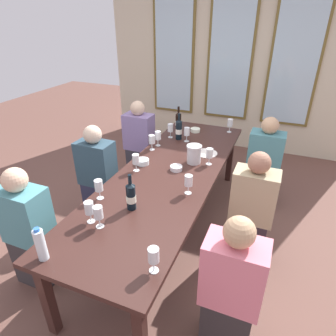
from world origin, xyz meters
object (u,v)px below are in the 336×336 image
Objects in this scene: tasting_bowl_0 at (143,162)px; tasting_bowl_1 at (176,168)px; dining_table at (168,178)px; seated_person_3 at (251,211)px; water_bottle at (41,245)px; wine_glass_6 at (99,186)px; white_plate_0 at (206,153)px; wine_glass_1 at (158,136)px; wine_glass_11 at (210,154)px; seated_person_5 at (231,291)px; metal_pitcher at (194,154)px; wine_glass_9 at (170,128)px; tasting_bowl_2 at (195,130)px; seated_person_0 at (139,143)px; wine_bottle_0 at (179,129)px; wine_glass_0 at (230,123)px; seated_person_4 at (29,231)px; wine_bottle_2 at (131,196)px; seated_person_1 at (263,165)px; wine_glass_2 at (89,208)px; wine_glass_7 at (136,160)px; wine_glass_8 at (98,213)px; wine_bottle_1 at (178,121)px; wine_glass_4 at (154,256)px; wine_glass_3 at (188,181)px; seated_person_2 at (98,176)px.

tasting_bowl_1 is (0.36, 0.01, -0.00)m from tasting_bowl_0.
dining_table is 0.84m from seated_person_3.
water_bottle is 1.38× the size of wine_glass_6.
white_plate_0 is 0.59m from wine_glass_1.
tasting_bowl_0 is 0.12× the size of seated_person_3.
seated_person_5 reaches higher than wine_glass_11.
tasting_bowl_0 is at bearing -84.81° from wine_glass_1.
metal_pitcher is 0.73m from wine_glass_9.
seated_person_0 is (-0.74, -0.17, -0.24)m from tasting_bowl_2.
wine_bottle_0 is 0.29× the size of seated_person_0.
wine_bottle_0 reaches higher than white_plate_0.
seated_person_3 reaches higher than wine_glass_0.
dining_table is at bearing 50.68° from seated_person_4.
tasting_bowl_0 is 1.10m from tasting_bowl_2.
wine_bottle_2 is 1.84m from seated_person_1.
wine_glass_7 is at bearing 93.89° from wine_glass_2.
wine_glass_7 is 1.00× the size of wine_glass_8.
wine_bottle_1 is 0.66m from wine_glass_0.
wine_glass_1 is at bearing 97.64° from wine_glass_8.
wine_glass_4 is (0.73, -1.71, -0.00)m from wine_glass_1.
wine_glass_0 and wine_glass_2 have the same top height.
water_bottle is 0.22× the size of seated_person_3.
tasting_bowl_1 is at bearing -82.46° from tasting_bowl_2.
metal_pitcher reaches higher than tasting_bowl_0.
wine_glass_3 is at bearing -85.13° from white_plate_0.
tasting_bowl_1 is at bearing 5.84° from seated_person_2.
wine_glass_2 reaches higher than tasting_bowl_0.
metal_pitcher is 1.06m from wine_glass_6.
wine_bottle_2 is (-0.05, -0.66, 0.18)m from dining_table.
wine_glass_4 is at bearing -75.25° from tasting_bowl_1.
wine_bottle_1 reaches higher than wine_glass_2.
seated_person_3 is at bearing -45.08° from wine_bottle_1.
wine_bottle_1 is at bearing 85.64° from wine_glass_1.
wine_glass_9 is (0.04, 0.29, -0.00)m from wine_glass_1.
wine_glass_3 is (0.54, 0.64, -0.00)m from wine_glass_2.
wine_glass_3 is 0.16× the size of seated_person_4.
wine_glass_7 reaches higher than tasting_bowl_1.
wine_glass_9 is at bearing -144.56° from wine_glass_0.
tasting_bowl_0 is at bearing -101.65° from tasting_bowl_2.
seated_person_0 is at bearing 130.47° from seated_person_5.
wine_glass_3 is (0.60, -0.34, 0.09)m from tasting_bowl_0.
tasting_bowl_0 is 0.99m from wine_glass_2.
wine_glass_8 is (-0.11, -0.28, 0.01)m from wine_bottle_2.
dining_table is 1.14m from tasting_bowl_2.
wine_glass_11 is (0.56, 1.23, -0.00)m from wine_glass_2.
white_plate_0 is at bearing 67.37° from dining_table.
wine_glass_7 is 0.16× the size of seated_person_2.
wine_bottle_2 is at bearing -102.51° from metal_pitcher.
wine_glass_6 is (-0.27, -1.77, 0.10)m from tasting_bowl_2.
wine_glass_7 is (0.01, -0.15, 0.10)m from tasting_bowl_0.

